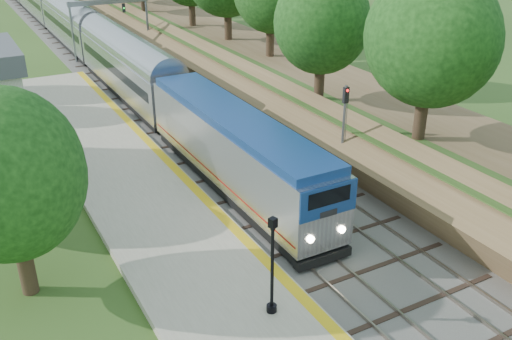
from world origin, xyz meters
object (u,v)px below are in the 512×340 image
signal_farside (344,123)px  lamppost_far (272,271)px  train (74,28)px  signal_gantry (109,13)px

signal_farside → lamppost_far: bearing=-138.2°
train → lamppost_far: train is taller
train → signal_farside: signal_farside is taller
train → lamppost_far: bearing=-94.4°
signal_gantry → lamppost_far: size_ratio=1.93×
signal_gantry → signal_farside: (3.73, -35.58, -1.14)m
train → signal_gantry: bearing=-70.1°
signal_gantry → lamppost_far: bearing=-98.1°
lamppost_far → signal_farside: size_ratio=0.75×
signal_gantry → signal_farside: size_ratio=1.44×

